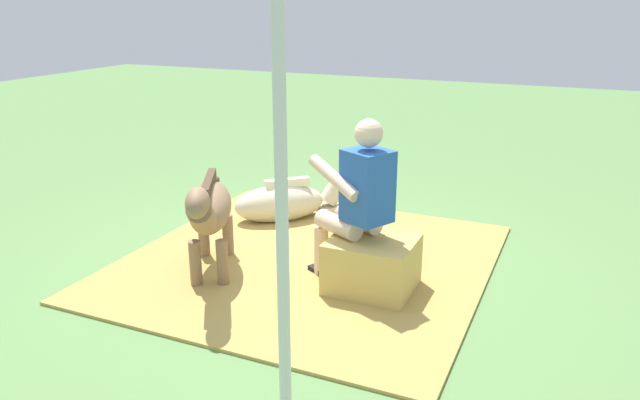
% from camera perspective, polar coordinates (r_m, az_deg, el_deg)
% --- Properties ---
extents(ground_plane, '(24.00, 24.00, 0.00)m').
position_cam_1_polar(ground_plane, '(5.11, -2.43, -5.84)').
color(ground_plane, '#608C4C').
extents(hay_patch, '(2.85, 2.91, 0.02)m').
position_cam_1_polar(hay_patch, '(5.12, -1.12, -5.61)').
color(hay_patch, tan).
rests_on(hay_patch, ground).
extents(hay_bale, '(0.61, 0.54, 0.41)m').
position_cam_1_polar(hay_bale, '(4.58, 4.80, -6.06)').
color(hay_bale, tan).
rests_on(hay_bale, ground).
extents(person_seated, '(0.72, 0.60, 1.29)m').
position_cam_1_polar(person_seated, '(4.49, 3.42, 0.25)').
color(person_seated, beige).
rests_on(person_seated, ground).
extents(pony_standing, '(0.80, 1.23, 0.90)m').
position_cam_1_polar(pony_standing, '(4.76, -10.20, -0.98)').
color(pony_standing, '#8C6B4C').
rests_on(pony_standing, ground).
extents(pony_lying, '(1.16, 1.11, 0.42)m').
position_cam_1_polar(pony_lying, '(6.02, -2.86, -0.12)').
color(pony_lying, beige).
rests_on(pony_lying, ground).
extents(tent_pole_left, '(0.06, 0.06, 2.48)m').
position_cam_1_polar(tent_pole_left, '(2.74, -3.58, 0.32)').
color(tent_pole_left, silver).
rests_on(tent_pole_left, ground).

